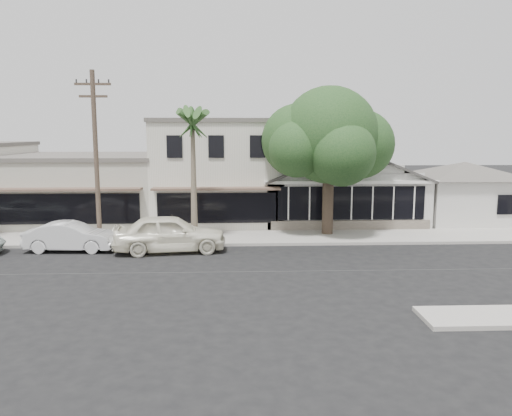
{
  "coord_description": "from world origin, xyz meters",
  "views": [
    {
      "loc": [
        -1.88,
        -20.66,
        5.88
      ],
      "look_at": [
        -0.79,
        6.0,
        1.86
      ],
      "focal_mm": 35.0,
      "sensor_mm": 36.0,
      "label": 1
    }
  ],
  "objects_px": {
    "utility_pole": "(96,155)",
    "car_0": "(170,233)",
    "car_1": "(71,237)",
    "shade_tree": "(327,138)"
  },
  "relations": [
    {
      "from": "utility_pole",
      "to": "shade_tree",
      "type": "height_order",
      "value": "utility_pole"
    },
    {
      "from": "utility_pole",
      "to": "shade_tree",
      "type": "xyz_separation_m",
      "value": [
        12.31,
        2.38,
        0.8
      ]
    },
    {
      "from": "car_1",
      "to": "shade_tree",
      "type": "height_order",
      "value": "shade_tree"
    },
    {
      "from": "utility_pole",
      "to": "car_0",
      "type": "distance_m",
      "value": 5.59
    },
    {
      "from": "shade_tree",
      "to": "utility_pole",
      "type": "bearing_deg",
      "value": -169.03
    },
    {
      "from": "utility_pole",
      "to": "shade_tree",
      "type": "relative_size",
      "value": 1.06
    },
    {
      "from": "car_1",
      "to": "shade_tree",
      "type": "distance_m",
      "value": 14.72
    },
    {
      "from": "car_1",
      "to": "car_0",
      "type": "bearing_deg",
      "value": -91.73
    },
    {
      "from": "utility_pole",
      "to": "car_1",
      "type": "xyz_separation_m",
      "value": [
        -1.18,
        -0.98,
        -4.06
      ]
    },
    {
      "from": "utility_pole",
      "to": "shade_tree",
      "type": "distance_m",
      "value": 12.56
    }
  ]
}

